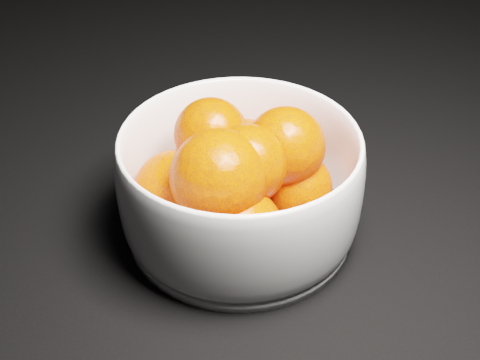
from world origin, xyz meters
name	(u,v)px	position (x,y,z in m)	size (l,w,h in m)	color
bowl	(240,185)	(0.25, 0.25, 0.05)	(0.21, 0.21, 0.10)	white
orange_pile	(236,176)	(0.24, 0.25, 0.07)	(0.17, 0.17, 0.11)	#F73E04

